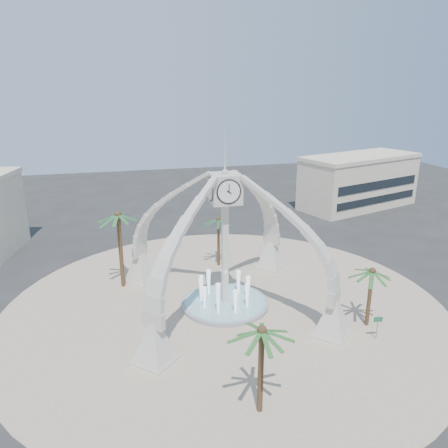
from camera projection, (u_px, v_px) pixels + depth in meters
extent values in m
plane|color=#282828|center=(225.00, 306.00, 40.17)|extent=(140.00, 140.00, 0.00)
cylinder|color=#BBA88B|center=(225.00, 305.00, 40.16)|extent=(40.00, 40.00, 0.06)
cube|color=beige|center=(225.00, 256.00, 38.69)|extent=(0.55, 0.55, 9.80)
cube|color=beige|center=(225.00, 188.00, 36.82)|extent=(2.50, 2.50, 2.50)
cone|color=beige|center=(225.00, 150.00, 35.83)|extent=(0.20, 0.20, 4.00)
cylinder|color=white|center=(229.00, 192.00, 35.63)|extent=(1.84, 0.04, 1.84)
pyramid|color=beige|center=(271.00, 255.00, 47.89)|extent=(3.80, 3.80, 3.20)
pyramid|color=beige|center=(141.00, 267.00, 44.54)|extent=(3.80, 3.80, 3.20)
pyramid|color=beige|center=(155.00, 343.00, 31.49)|extent=(3.80, 3.80, 3.20)
pyramid|color=beige|center=(333.00, 318.00, 34.83)|extent=(3.80, 3.80, 3.20)
cylinder|color=#98989B|center=(225.00, 304.00, 40.11)|extent=(8.00, 8.00, 0.40)
cylinder|color=#8AC0CE|center=(225.00, 301.00, 40.05)|extent=(7.40, 7.40, 0.04)
cone|color=white|center=(225.00, 286.00, 39.56)|extent=(0.60, 0.60, 3.20)
cube|color=beige|center=(358.00, 183.00, 71.89)|extent=(21.49, 13.79, 8.00)
cube|color=beige|center=(361.00, 157.00, 70.59)|extent=(21.87, 14.17, 0.60)
cylinder|color=brown|center=(369.00, 298.00, 36.10)|extent=(0.33, 0.33, 5.10)
cylinder|color=brown|center=(121.00, 251.00, 42.82)|extent=(0.41, 0.41, 7.71)
cylinder|color=brown|center=(219.00, 242.00, 48.27)|extent=(0.32, 0.32, 5.58)
cylinder|color=brown|center=(261.00, 371.00, 26.28)|extent=(0.36, 0.36, 5.83)
cylinder|color=slate|center=(377.00, 328.00, 34.44)|extent=(0.07, 0.07, 2.19)
cube|color=#175C39|center=(378.00, 319.00, 34.22)|extent=(0.74, 0.15, 0.44)
cube|color=white|center=(378.00, 319.00, 34.22)|extent=(0.80, 0.14, 0.50)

